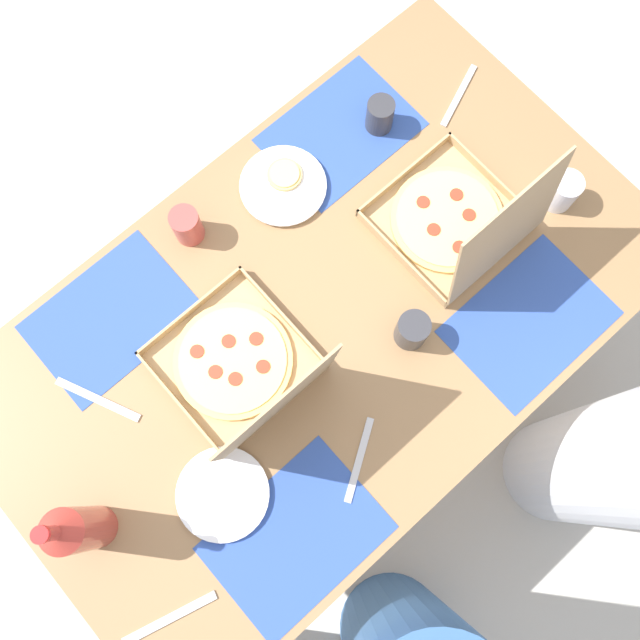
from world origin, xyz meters
The scene contains 20 objects.
ground_plane centered at (0.00, 0.00, 0.00)m, with size 6.00×6.00×0.00m, color beige.
dining_table centered at (0.00, 0.00, 0.66)m, with size 1.59×0.95×0.77m.
placemat_near_left centered at (-0.36, -0.33, 0.77)m, with size 0.36×0.26×0.00m, color #2D4C9E.
placemat_near_right centered at (0.36, -0.33, 0.77)m, with size 0.36×0.26×0.00m, color #2D4C9E.
placemat_far_left centered at (-0.36, 0.33, 0.77)m, with size 0.36×0.26×0.00m, color #2D4C9E.
placemat_far_right centered at (0.36, 0.33, 0.77)m, with size 0.36×0.26×0.00m, color #2D4C9E.
pizza_box_center centered at (-0.39, 0.05, 0.82)m, with size 0.31×0.31×0.34m.
pizza_box_edge_far centered at (0.21, -0.02, 0.82)m, with size 0.31×0.34×0.34m.
plate_far_right centered at (0.42, 0.15, 0.78)m, with size 0.20×0.20×0.02m.
plate_near_left centered at (-0.16, -0.31, 0.78)m, with size 0.21×0.21×0.03m.
soda_bottle centered at (0.66, 0.03, 0.90)m, with size 0.09×0.09×0.32m.
cup_clear_left centered at (-0.44, -0.28, 0.81)m, with size 0.07×0.07×0.09m, color #333338.
cup_dark centered at (-0.13, 0.16, 0.82)m, with size 0.07×0.07×0.10m, color #333338.
cup_spare centered at (0.09, -0.36, 0.82)m, with size 0.07×0.07×0.10m, color #BF4742.
cup_red centered at (-0.63, 0.15, 0.82)m, with size 0.07×0.07×0.10m, color silver.
knife_by_near_left centered at (0.49, -0.19, 0.77)m, with size 0.21×0.02×0.01m, color #B7B7BC.
fork_by_near_right centered at (0.15, 0.29, 0.77)m, with size 0.19×0.02×0.01m, color #B7B7BC.
knife_by_far_left centered at (0.66, 0.27, 0.77)m, with size 0.21×0.02×0.01m, color #B7B7BC.
fork_by_far_right centered at (-0.65, -0.20, 0.77)m, with size 0.19×0.02×0.01m, color #B7B7BC.
diner_left_seat centered at (-0.36, 0.74, 0.54)m, with size 0.32×0.32×1.19m.
Camera 1 is at (0.26, 0.30, 2.34)m, focal length 39.39 mm.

